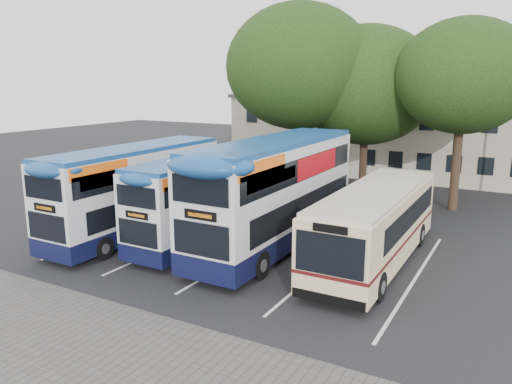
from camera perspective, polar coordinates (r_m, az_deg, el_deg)
The scene contains 11 objects.
ground at distance 16.46m, azimuth 2.54°, elevation -13.62°, with size 120.00×120.00×0.00m, color black.
paving_strip at distance 13.92m, azimuth -15.32°, elevation -19.33°, with size 40.00×6.00×0.01m, color #595654.
bay_lines at distance 22.17m, azimuth -0.35°, elevation -6.54°, with size 14.12×11.00×0.01m.
depot_building at distance 40.97m, azimuth 19.86°, elevation 6.07°, with size 32.40×8.40×6.20m.
tree_left at distance 32.35m, azimuth 4.97°, elevation 14.07°, with size 9.24×9.24×12.07m.
tree_mid at distance 33.19m, azimuth 12.53°, elevation 11.81°, with size 8.87×8.87×10.77m.
tree_right at distance 30.05m, azimuth 22.65°, elevation 12.10°, with size 7.40×7.40×10.67m.
bus_dd_left at distance 24.33m, azimuth -13.42°, elevation 0.59°, with size 2.49×10.26×4.28m.
bus_dd_mid at distance 23.11m, azimuth -5.49°, elevation -0.21°, with size 2.30×9.48×3.95m.
bus_dd_right at distance 22.01m, azimuth 2.39°, elevation 0.45°, with size 2.79×11.52×4.80m.
bus_single at distance 20.70m, azimuth 13.58°, elevation -3.22°, with size 2.64×10.38×3.09m.
Camera 1 is at (6.56, -13.24, 7.26)m, focal length 35.00 mm.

